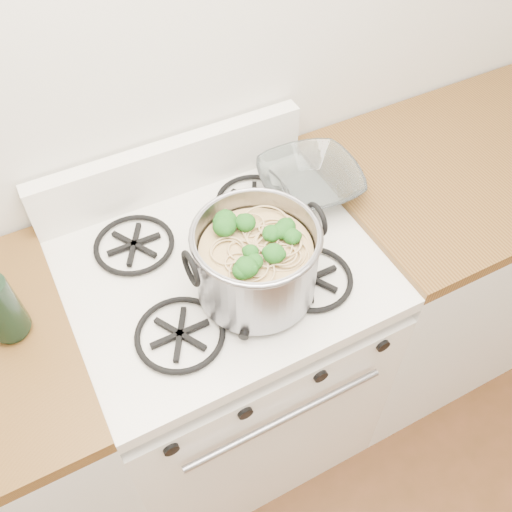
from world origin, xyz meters
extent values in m
plane|color=silver|center=(0.00, 1.60, 1.35)|extent=(3.60, 0.00, 3.60)
cube|color=white|center=(0.00, 1.27, 0.41)|extent=(0.76, 0.65, 0.81)
cube|color=white|center=(0.00, 1.27, 0.88)|extent=(0.76, 0.65, 0.04)
cube|color=black|center=(0.00, 0.95, 0.42)|extent=(0.58, 0.02, 0.46)
cube|color=black|center=(0.00, 1.27, 0.91)|extent=(0.60, 0.56, 0.02)
cylinder|color=black|center=(-0.28, 0.95, 0.78)|extent=(0.04, 0.03, 0.04)
cylinder|color=black|center=(-0.10, 0.95, 0.78)|extent=(0.04, 0.03, 0.04)
cylinder|color=black|center=(0.10, 0.95, 0.78)|extent=(0.04, 0.03, 0.04)
cylinder|color=black|center=(0.28, 0.95, 0.78)|extent=(0.04, 0.03, 0.04)
cube|color=silver|center=(-0.51, 1.27, 0.44)|extent=(0.25, 0.65, 0.88)
cube|color=#4D2E12|center=(-0.51, 1.27, 0.90)|extent=(0.25, 0.65, 0.04)
cube|color=silver|center=(0.88, 1.27, 0.44)|extent=(1.00, 0.65, 0.88)
cube|color=#4D2E12|center=(0.88, 1.27, 0.90)|extent=(1.00, 0.65, 0.04)
cylinder|color=gray|center=(0.04, 1.15, 1.02)|extent=(0.27, 0.27, 0.18)
torus|color=gray|center=(0.04, 1.15, 1.10)|extent=(0.29, 0.29, 0.01)
torus|color=black|center=(-0.11, 1.15, 1.08)|extent=(0.01, 0.08, 0.08)
torus|color=black|center=(0.19, 1.15, 1.08)|extent=(0.01, 0.08, 0.08)
cylinder|color=#AA8750|center=(0.04, 1.15, 0.99)|extent=(0.25, 0.25, 0.14)
sphere|color=#1A5216|center=(0.04, 1.15, 1.08)|extent=(0.04, 0.04, 0.04)
sphere|color=#1A5216|center=(0.04, 1.15, 1.08)|extent=(0.04, 0.04, 0.04)
sphere|color=#1A5216|center=(0.04, 1.15, 1.08)|extent=(0.04, 0.04, 0.04)
sphere|color=#1A5216|center=(0.04, 1.15, 1.08)|extent=(0.04, 0.04, 0.04)
sphere|color=#1A5216|center=(0.04, 1.15, 1.08)|extent=(0.04, 0.04, 0.04)
sphere|color=#1A5216|center=(0.04, 1.15, 1.08)|extent=(0.04, 0.04, 0.04)
sphere|color=#1A5216|center=(0.04, 1.15, 1.08)|extent=(0.04, 0.04, 0.04)
sphere|color=#1A5216|center=(0.04, 1.15, 1.08)|extent=(0.04, 0.04, 0.04)
sphere|color=#1A5216|center=(0.04, 1.15, 1.08)|extent=(0.04, 0.04, 0.04)
sphere|color=#1A5216|center=(0.04, 1.15, 1.08)|extent=(0.04, 0.04, 0.04)
sphere|color=#1A5216|center=(0.04, 1.15, 1.08)|extent=(0.04, 0.04, 0.04)
sphere|color=#1A5216|center=(0.04, 1.15, 1.08)|extent=(0.04, 0.04, 0.04)
imported|color=white|center=(0.32, 1.37, 0.94)|extent=(0.12, 0.12, 0.03)
camera|label=1|loc=(-0.34, 0.43, 1.99)|focal=40.00mm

